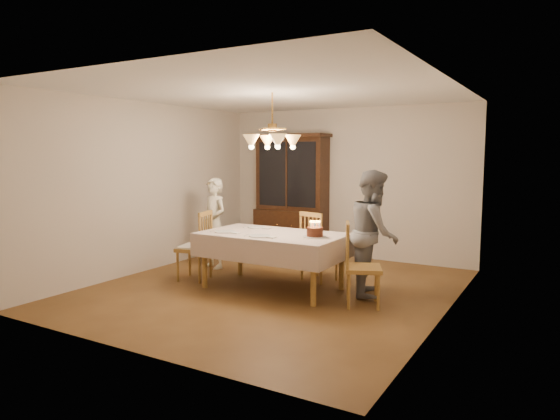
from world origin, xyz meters
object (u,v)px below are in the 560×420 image
Objects in this scene: chair_far_side at (319,250)px; elderly_woman at (214,223)px; birthday_cake at (315,233)px; dining_table at (272,239)px; china_hutch at (291,197)px.

elderly_woman is (-1.80, -0.09, 0.27)m from chair_far_side.
elderly_woman is 4.78× the size of birthday_cake.
dining_table is at bearing 179.27° from birthday_cake.
dining_table is 2.47m from china_hutch.
elderly_woman is (-1.45, 0.62, 0.03)m from dining_table.
birthday_cake is at bearing -0.73° from dining_table.
chair_far_side is 3.33× the size of birthday_cake.
chair_far_side is 0.86m from birthday_cake.
dining_table is 0.83m from chair_far_side.
china_hutch is at bearing 112.93° from dining_table.
chair_far_side is 0.70× the size of elderly_woman.
china_hutch is 2.77m from birthday_cake.
birthday_cake reaches higher than dining_table.
dining_table is at bearing -67.07° from china_hutch.
chair_far_side is at bearing 21.15° from elderly_woman.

